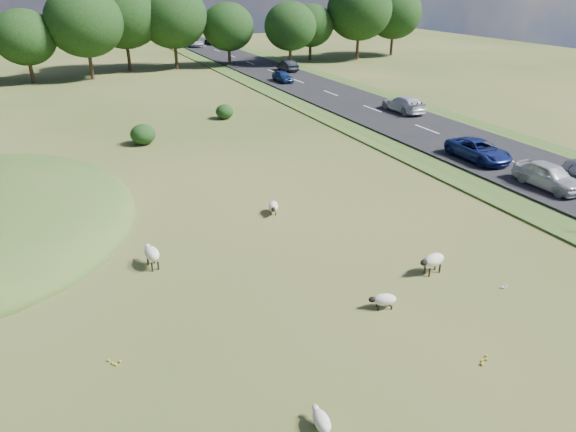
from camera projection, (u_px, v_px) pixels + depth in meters
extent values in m
plane|color=#344F18|center=(171.00, 150.00, 37.39)|extent=(160.00, 160.00, 0.00)
cube|color=black|center=(340.00, 98.00, 53.20)|extent=(8.00, 150.00, 0.25)
cylinder|color=black|center=(31.00, 70.00, 60.94)|extent=(0.44, 0.44, 3.02)
ellipsoid|color=black|center=(24.00, 37.00, 59.39)|extent=(7.04, 7.04, 6.34)
cylinder|color=black|center=(91.00, 63.00, 62.95)|extent=(0.44, 0.44, 3.90)
ellipsoid|color=black|center=(84.00, 22.00, 60.95)|extent=(9.09, 9.09, 8.18)
cylinder|color=black|center=(128.00, 55.00, 68.97)|extent=(0.44, 0.44, 4.22)
ellipsoid|color=black|center=(123.00, 13.00, 66.80)|extent=(9.85, 9.85, 8.86)
cylinder|color=black|center=(176.00, 54.00, 70.60)|extent=(0.44, 0.44, 3.94)
ellipsoid|color=black|center=(173.00, 16.00, 68.58)|extent=(9.20, 9.20, 8.28)
cylinder|color=black|center=(229.00, 55.00, 72.84)|extent=(0.44, 0.44, 3.09)
ellipsoid|color=black|center=(228.00, 27.00, 71.26)|extent=(7.20, 7.20, 6.48)
cylinder|color=black|center=(290.00, 55.00, 72.92)|extent=(0.44, 0.44, 3.12)
ellipsoid|color=black|center=(290.00, 26.00, 71.32)|extent=(7.29, 7.29, 6.56)
cylinder|color=black|center=(310.00, 50.00, 78.04)|extent=(0.44, 0.44, 2.93)
ellipsoid|color=black|center=(311.00, 25.00, 76.54)|extent=(6.84, 6.84, 6.16)
cylinder|color=black|center=(357.00, 46.00, 78.54)|extent=(0.44, 0.44, 4.16)
ellipsoid|color=black|center=(359.00, 10.00, 76.41)|extent=(9.71, 9.71, 8.74)
cylinder|color=black|center=(392.00, 43.00, 83.16)|extent=(0.44, 0.44, 3.74)
ellipsoid|color=black|center=(394.00, 13.00, 81.24)|extent=(8.72, 8.72, 7.84)
ellipsoid|color=black|center=(143.00, 134.00, 38.36)|extent=(1.86, 1.86, 1.52)
ellipsoid|color=black|center=(225.00, 112.00, 45.47)|extent=(1.57, 1.57, 1.28)
ellipsoid|color=beige|center=(322.00, 421.00, 13.97)|extent=(0.51, 0.86, 0.42)
ellipsoid|color=silver|center=(316.00, 409.00, 14.34)|extent=(0.22, 0.28, 0.21)
cylinder|color=black|center=(315.00, 423.00, 14.26)|extent=(0.06, 0.06, 0.15)
cylinder|color=black|center=(321.00, 421.00, 14.32)|extent=(0.06, 0.06, 0.15)
ellipsoid|color=beige|center=(273.00, 206.00, 27.07)|extent=(0.83, 1.07, 0.49)
ellipsoid|color=black|center=(273.00, 209.00, 26.59)|extent=(0.33, 0.37, 0.24)
cylinder|color=black|center=(276.00, 214.00, 26.96)|extent=(0.07, 0.07, 0.18)
cylinder|color=black|center=(271.00, 214.00, 26.95)|extent=(0.07, 0.07, 0.18)
cylinder|color=black|center=(275.00, 210.00, 27.47)|extent=(0.07, 0.07, 0.18)
cylinder|color=black|center=(271.00, 210.00, 27.46)|extent=(0.07, 0.07, 0.18)
ellipsoid|color=beige|center=(385.00, 299.00, 19.22)|extent=(0.99, 0.73, 0.45)
ellipsoid|color=black|center=(372.00, 300.00, 19.16)|extent=(0.34, 0.30, 0.23)
cylinder|color=black|center=(378.00, 308.00, 19.23)|extent=(0.06, 0.06, 0.17)
cylinder|color=black|center=(377.00, 305.00, 19.43)|extent=(0.06, 0.06, 0.17)
cylinder|color=black|center=(391.00, 308.00, 19.28)|extent=(0.06, 0.06, 0.17)
cylinder|color=black|center=(390.00, 304.00, 19.47)|extent=(0.06, 0.06, 0.17)
ellipsoid|color=beige|center=(434.00, 260.00, 21.43)|extent=(1.11, 0.68, 0.54)
ellipsoid|color=black|center=(424.00, 263.00, 21.14)|extent=(0.37, 0.30, 0.27)
cylinder|color=black|center=(429.00, 273.00, 21.37)|extent=(0.08, 0.08, 0.38)
cylinder|color=black|center=(425.00, 270.00, 21.58)|extent=(0.08, 0.08, 0.38)
cylinder|color=black|center=(440.00, 269.00, 21.67)|extent=(0.08, 0.08, 0.38)
cylinder|color=black|center=(435.00, 266.00, 21.87)|extent=(0.08, 0.08, 0.38)
ellipsoid|color=beige|center=(152.00, 254.00, 21.87)|extent=(0.67, 1.12, 0.55)
ellipsoid|color=silver|center=(148.00, 247.00, 22.31)|extent=(0.29, 0.37, 0.28)
cylinder|color=black|center=(148.00, 261.00, 22.25)|extent=(0.08, 0.08, 0.39)
cylinder|color=black|center=(154.00, 259.00, 22.38)|extent=(0.08, 0.08, 0.39)
cylinder|color=black|center=(152.00, 267.00, 21.76)|extent=(0.08, 0.08, 0.39)
cylinder|color=black|center=(158.00, 266.00, 21.88)|extent=(0.08, 0.08, 0.39)
imported|color=black|center=(211.00, 41.00, 95.69)|extent=(1.78, 4.37, 1.27)
imported|color=silver|center=(403.00, 104.00, 46.86)|extent=(2.01, 4.94, 1.43)
imported|color=silver|center=(194.00, 42.00, 92.66)|extent=(2.37, 5.14, 1.43)
imported|color=black|center=(287.00, 66.00, 67.79)|extent=(1.47, 4.20, 1.39)
imported|color=navy|center=(283.00, 76.00, 60.62)|extent=(1.51, 3.76, 1.28)
imported|color=navy|center=(479.00, 150.00, 34.32)|extent=(2.20, 4.78, 1.33)
imported|color=silver|center=(549.00, 176.00, 29.68)|extent=(1.72, 4.28, 1.46)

